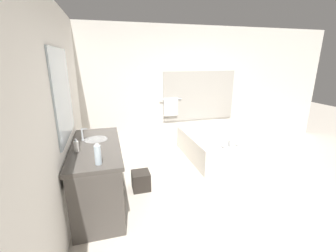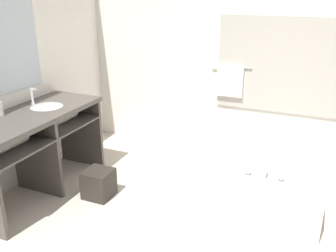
{
  "view_description": "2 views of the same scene",
  "coord_description": "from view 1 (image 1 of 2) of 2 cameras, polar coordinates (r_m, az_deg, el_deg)",
  "views": [
    {
      "loc": [
        -1.68,
        -2.57,
        2.0
      ],
      "look_at": [
        -0.64,
        1.17,
        0.85
      ],
      "focal_mm": 24.0,
      "sensor_mm": 36.0,
      "label": 1
    },
    {
      "loc": [
        0.76,
        -2.24,
        2.06
      ],
      "look_at": [
        -0.6,
        0.94,
        0.76
      ],
      "focal_mm": 40.0,
      "sensor_mm": 36.0,
      "label": 2
    }
  ],
  "objects": [
    {
      "name": "bathtub",
      "position": [
        4.81,
        11.14,
        -4.79
      ],
      "size": [
        1.02,
        1.55,
        0.62
      ],
      "color": "silver",
      "rests_on": "ground_plane"
    },
    {
      "name": "ground_plane",
      "position": [
        3.66,
        15.36,
        -17.2
      ],
      "size": [
        16.0,
        16.0,
        0.0
      ],
      "primitive_type": "plane",
      "color": "beige",
      "rests_on": "ground"
    },
    {
      "name": "wall_back_with_blinds",
      "position": [
        5.13,
        3.89,
        9.18
      ],
      "size": [
        7.4,
        0.13,
        2.7
      ],
      "color": "white",
      "rests_on": "ground_plane"
    },
    {
      "name": "waste_bin",
      "position": [
        3.7,
        -6.89,
        -13.6
      ],
      "size": [
        0.28,
        0.28,
        0.29
      ],
      "color": "#2D2823",
      "rests_on": "ground_plane"
    },
    {
      "name": "water_bottle_1",
      "position": [
        2.6,
        -17.4,
        -6.97
      ],
      "size": [
        0.07,
        0.07,
        0.24
      ],
      "color": "silver",
      "rests_on": "vanity_counter"
    },
    {
      "name": "bath_mat",
      "position": [
        3.97,
        17.89,
        -14.46
      ],
      "size": [
        0.46,
        0.61,
        0.02
      ],
      "color": "white",
      "rests_on": "ground_plane"
    },
    {
      "name": "soap_dispenser",
      "position": [
        3.06,
        -22.25,
        -4.74
      ],
      "size": [
        0.06,
        0.06,
        0.16
      ],
      "color": "white",
      "rests_on": "vanity_counter"
    },
    {
      "name": "sink_faucet",
      "position": [
        3.42,
        -20.89,
        -2.06
      ],
      "size": [
        0.09,
        0.04,
        0.18
      ],
      "color": "silver",
      "rests_on": "vanity_counter"
    },
    {
      "name": "wall_left_with_mirror",
      "position": [
        2.71,
        -26.78,
        0.99
      ],
      "size": [
        0.08,
        7.4,
        2.7
      ],
      "color": "white",
      "rests_on": "ground_plane"
    },
    {
      "name": "vanity_counter",
      "position": [
        3.32,
        -17.52,
        -8.26
      ],
      "size": [
        0.65,
        1.56,
        0.88
      ],
      "color": "#4C4742",
      "rests_on": "ground_plane"
    }
  ]
}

